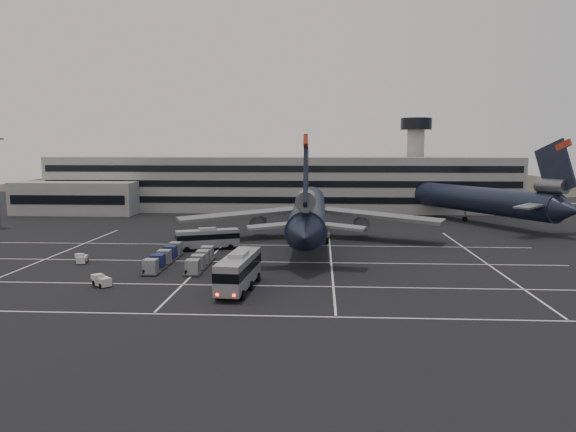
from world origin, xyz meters
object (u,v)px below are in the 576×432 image
Objects in this scene: trijet_main at (309,212)px; uld_cluster at (180,259)px; tug_a at (82,259)px; bus_near at (239,269)px; bus_far at (208,238)px.

trijet_main reaches higher than uld_cluster.
bus_near is at bearing -42.42° from tug_a.
uld_cluster is (14.30, -0.63, 0.34)m from tug_a.
tug_a is at bearing -147.50° from trijet_main.
bus_far is 12.48m from uld_cluster.
tug_a is at bearing 155.71° from bus_near.
trijet_main is 18.55m from bus_far.
tug_a is at bearing 177.46° from uld_cluster.
bus_near is 0.81× the size of uld_cluster.
trijet_main is 5.63× the size of bus_far.
bus_near reaches higher than tug_a.
uld_cluster is (-1.36, -12.37, -0.95)m from bus_far.
trijet_main is 3.69× the size of uld_cluster.
trijet_main is 37.99m from tug_a.
tug_a is 14.31m from uld_cluster.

